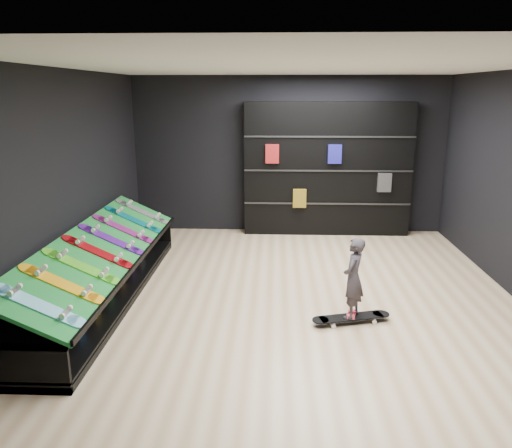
{
  "coord_description": "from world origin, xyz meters",
  "views": [
    {
      "loc": [
        -0.24,
        -6.2,
        2.72
      ],
      "look_at": [
        -0.5,
        0.2,
        1.0
      ],
      "focal_mm": 35.0,
      "sensor_mm": 36.0,
      "label": 1
    }
  ],
  "objects_px": {
    "back_shelving": "(327,169)",
    "child": "(352,293)",
    "display_rack": "(103,280)",
    "floor_skateboard": "(351,319)"
  },
  "relations": [
    {
      "from": "back_shelving",
      "to": "child",
      "type": "relative_size",
      "value": 5.34
    },
    {
      "from": "display_rack",
      "to": "back_shelving",
      "type": "distance_m",
      "value": 4.78
    },
    {
      "from": "floor_skateboard",
      "to": "child",
      "type": "height_order",
      "value": "child"
    },
    {
      "from": "display_rack",
      "to": "back_shelving",
      "type": "xyz_separation_m",
      "value": [
        3.29,
        3.32,
        1.01
      ]
    },
    {
      "from": "display_rack",
      "to": "floor_skateboard",
      "type": "height_order",
      "value": "display_rack"
    },
    {
      "from": "display_rack",
      "to": "child",
      "type": "distance_m",
      "value": 3.3
    },
    {
      "from": "back_shelving",
      "to": "floor_skateboard",
      "type": "distance_m",
      "value": 4.15
    },
    {
      "from": "display_rack",
      "to": "child",
      "type": "height_order",
      "value": "child"
    },
    {
      "from": "floor_skateboard",
      "to": "back_shelving",
      "type": "bearing_deg",
      "value": 74.26
    },
    {
      "from": "display_rack",
      "to": "back_shelving",
      "type": "relative_size",
      "value": 1.43
    }
  ]
}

